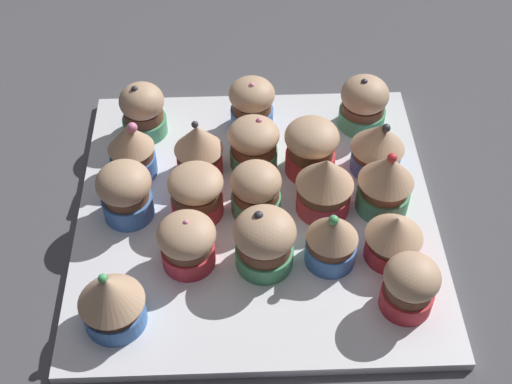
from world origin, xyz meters
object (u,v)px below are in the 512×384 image
(cupcake_2, at_px, (125,190))
(cupcake_4, at_px, (199,149))
(cupcake_12, at_px, (324,181))
(cupcake_14, at_px, (364,103))
(cupcake_17, at_px, (394,236))
(cupcake_8, at_px, (256,143))
(cupcake_10, at_px, (264,240))
(cupcake_16, at_px, (385,179))
(cupcake_11, at_px, (311,147))
(cupcake_6, at_px, (187,242))
(cupcake_9, at_px, (259,191))
(cupcake_1, at_px, (131,149))
(cupcake_0, at_px, (143,110))
(cupcake_18, at_px, (410,285))
(cupcake_3, at_px, (111,300))
(baking_tray, at_px, (256,213))
(cupcake_13, at_px, (332,238))
(cupcake_5, at_px, (196,191))
(cupcake_7, at_px, (253,104))
(cupcake_15, at_px, (378,146))

(cupcake_2, xyz_separation_m, cupcake_4, (-0.06, 0.08, 0.00))
(cupcake_12, relative_size, cupcake_14, 1.04)
(cupcake_2, bearing_deg, cupcake_4, 127.60)
(cupcake_12, bearing_deg, cupcake_17, 41.62)
(cupcake_8, xyz_separation_m, cupcake_10, (0.15, 0.00, 0.00))
(cupcake_16, bearing_deg, cupcake_11, -127.09)
(cupcake_6, relative_size, cupcake_10, 0.85)
(cupcake_9, bearing_deg, cupcake_10, 2.37)
(cupcake_1, bearing_deg, cupcake_17, 64.49)
(cupcake_10, bearing_deg, cupcake_0, -146.27)
(cupcake_9, relative_size, cupcake_18, 0.99)
(cupcake_0, xyz_separation_m, cupcake_1, (0.07, -0.01, 0.00))
(cupcake_3, bearing_deg, cupcake_9, 133.44)
(cupcake_2, height_order, cupcake_4, cupcake_4)
(baking_tray, xyz_separation_m, cupcake_1, (-0.07, -0.14, 0.04))
(cupcake_8, height_order, cupcake_14, cupcake_14)
(cupcake_13, bearing_deg, cupcake_6, -91.19)
(cupcake_5, height_order, cupcake_8, cupcake_8)
(cupcake_7, bearing_deg, cupcake_16, 45.61)
(cupcake_11, xyz_separation_m, cupcake_13, (0.13, 0.01, -0.00))
(cupcake_3, height_order, cupcake_16, cupcake_16)
(baking_tray, xyz_separation_m, cupcake_10, (0.07, 0.01, 0.04))
(cupcake_3, xyz_separation_m, cupcake_17, (-0.07, 0.29, -0.00))
(cupcake_11, bearing_deg, cupcake_14, 137.08)
(baking_tray, distance_m, cupcake_2, 0.15)
(cupcake_5, bearing_deg, cupcake_18, 57.66)
(cupcake_12, bearing_deg, cupcake_11, -170.77)
(cupcake_6, bearing_deg, cupcake_0, -163.60)
(cupcake_0, relative_size, cupcake_11, 1.03)
(cupcake_4, xyz_separation_m, cupcake_9, (0.06, 0.07, -0.00))
(cupcake_11, relative_size, cupcake_15, 1.00)
(cupcake_12, xyz_separation_m, cupcake_16, (0.00, 0.07, 0.00))
(cupcake_17, bearing_deg, cupcake_0, -126.76)
(cupcake_2, bearing_deg, cupcake_13, 71.18)
(cupcake_0, bearing_deg, cupcake_2, -3.85)
(baking_tray, height_order, cupcake_8, cupcake_8)
(cupcake_5, bearing_deg, cupcake_9, 87.56)
(baking_tray, bearing_deg, cupcake_18, 47.78)
(baking_tray, height_order, cupcake_1, cupcake_1)
(cupcake_0, xyz_separation_m, cupcake_16, (0.13, 0.28, 0.01))
(cupcake_12, bearing_deg, cupcake_5, -89.02)
(cupcake_7, bearing_deg, cupcake_10, 1.27)
(cupcake_15, bearing_deg, baking_tray, -66.93)
(cupcake_12, bearing_deg, cupcake_8, -133.94)
(baking_tray, distance_m, cupcake_11, 0.10)
(baking_tray, xyz_separation_m, cupcake_8, (-0.07, 0.00, 0.04))
(cupcake_15, relative_size, cupcake_17, 1.17)
(cupcake_11, xyz_separation_m, cupcake_12, (0.06, 0.01, 0.00))
(cupcake_3, bearing_deg, cupcake_2, 179.74)
(cupcake_0, xyz_separation_m, cupcake_4, (0.07, 0.07, 0.00))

